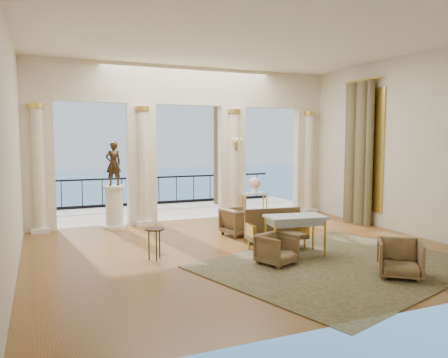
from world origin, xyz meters
name	(u,v)px	position (x,y,z in m)	size (l,w,h in m)	color
floor	(244,250)	(0.00, 0.00, 0.00)	(9.00, 9.00, 0.00)	#4D2E0D
room_walls	(271,114)	(0.00, -1.12, 2.88)	(9.00, 9.00, 9.00)	beige
arcade	(189,133)	(0.00, 3.82, 2.58)	(9.00, 0.56, 4.50)	beige
terrace	(171,212)	(0.00, 5.80, -0.05)	(10.00, 3.60, 0.10)	beige
balustrade	(159,193)	(0.00, 7.40, 0.41)	(9.00, 0.06, 1.03)	black
palm_tree	(216,93)	(2.00, 6.60, 4.09)	(2.00, 2.00, 4.50)	#4C3823
sea	(71,196)	(0.00, 60.00, -6.00)	(160.00, 160.00, 0.00)	#2E5B8E
curtain	(358,153)	(4.28, 1.50, 2.02)	(0.33, 1.40, 4.09)	brown
window_frame	(363,150)	(4.47, 1.50, 2.10)	(0.04, 1.60, 3.40)	gold
wall_sconce	(236,145)	(1.40, 3.51, 2.23)	(0.30, 0.11, 0.33)	gold
rug	(340,265)	(1.16, -1.80, 0.01)	(4.88, 3.79, 0.02)	#2D351C
armchair_a	(277,248)	(0.08, -1.27, 0.33)	(0.63, 0.59, 0.65)	#41341B
armchair_b	(400,257)	(1.65, -2.80, 0.37)	(0.71, 0.67, 0.73)	#41341B
armchair_c	(260,228)	(0.65, 0.52, 0.34)	(0.65, 0.61, 0.67)	#41341B
armchair_d	(239,220)	(0.50, 1.38, 0.38)	(0.73, 0.69, 0.75)	#41341B
settee	(275,229)	(0.67, -0.16, 0.43)	(1.37, 0.71, 0.87)	#41341B
game_table	(295,220)	(0.77, -0.80, 0.74)	(1.29, 0.83, 0.83)	#99B0C4
pedestal	(114,208)	(-2.24, 3.47, 0.56)	(0.64, 0.64, 1.16)	silver
statue	(113,164)	(-2.24, 3.47, 1.75)	(0.43, 0.28, 1.18)	#312315
console_table	(255,197)	(2.03, 3.51, 0.64)	(0.86, 0.48, 0.77)	silver
urn	(255,184)	(2.03, 3.51, 1.04)	(0.36, 0.36, 0.48)	white
side_table	(155,233)	(-2.00, -0.04, 0.55)	(0.39, 0.39, 0.64)	black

